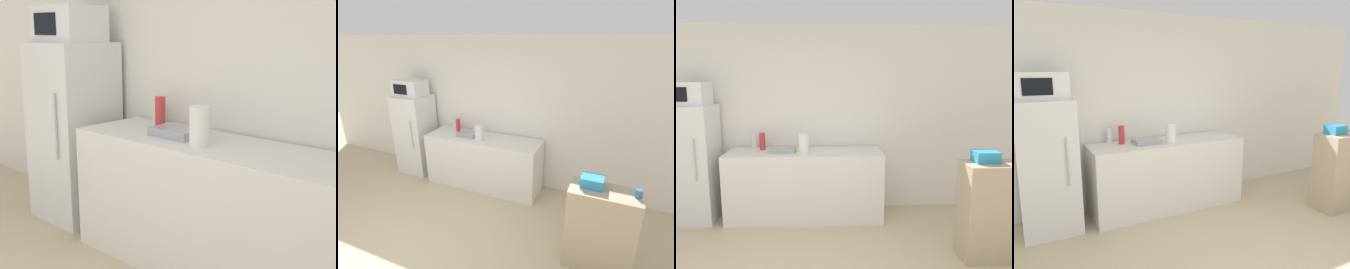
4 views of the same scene
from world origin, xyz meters
TOP-DOWN VIEW (x-y plane):
  - wall_back at (0.00, 2.74)m, footprint 8.00×0.06m
  - refrigerator at (-1.36, 2.37)m, footprint 0.62×0.60m
  - microwave at (-1.36, 2.37)m, footprint 0.54×0.41m
  - counter at (0.13, 2.36)m, footprint 2.04×0.64m
  - sink_basin at (-0.16, 2.36)m, footprint 0.33×0.27m
  - bottle_tall at (-0.45, 2.49)m, footprint 0.08×0.08m
  - bottle_short at (-0.58, 2.60)m, footprint 0.08×0.08m
  - paper_towel_roll at (0.13, 2.23)m, footprint 0.13×0.13m

SIDE VIEW (x-z plane):
  - counter at x=0.13m, z-range 0.00..0.92m
  - refrigerator at x=-1.36m, z-range 0.00..1.53m
  - sink_basin at x=-0.16m, z-range 0.92..0.98m
  - bottle_short at x=-0.58m, z-range 0.92..1.10m
  - bottle_tall at x=-0.45m, z-range 0.92..1.15m
  - paper_towel_roll at x=0.13m, z-range 0.92..1.17m
  - wall_back at x=0.00m, z-range 0.00..2.60m
  - microwave at x=-1.36m, z-range 1.53..1.83m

